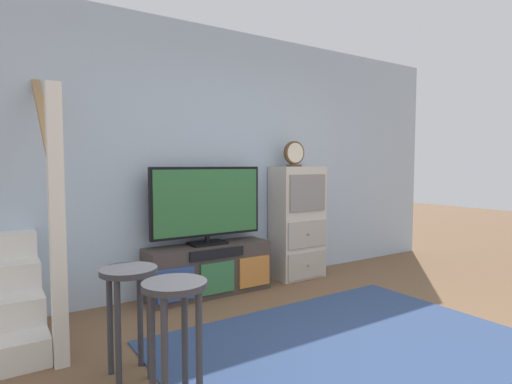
# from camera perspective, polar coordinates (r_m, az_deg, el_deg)

# --- Properties ---
(ground_plane) EXTENTS (20.00, 20.00, 0.00)m
(ground_plane) POSITION_cam_1_polar(r_m,az_deg,el_deg) (2.85, 22.01, -23.44)
(ground_plane) COLOR brown
(back_wall) EXTENTS (6.40, 0.12, 2.70)m
(back_wall) POSITION_cam_1_polar(r_m,az_deg,el_deg) (4.42, -4.73, 4.58)
(back_wall) COLOR #A8BCD1
(back_wall) RESTS_ON ground_plane
(area_rug) EXTENTS (2.60, 1.80, 0.01)m
(area_rug) POSITION_cam_1_polar(r_m,az_deg,el_deg) (3.19, 12.56, -20.05)
(area_rug) COLOR navy
(area_rug) RESTS_ON ground_plane
(media_console) EXTENTS (1.26, 0.38, 0.50)m
(media_console) POSITION_cam_1_polar(r_m,az_deg,el_deg) (4.17, -6.57, -10.66)
(media_console) COLOR #423833
(media_console) RESTS_ON ground_plane
(television) EXTENTS (1.17, 0.22, 0.77)m
(television) POSITION_cam_1_polar(r_m,az_deg,el_deg) (4.08, -6.79, -1.58)
(television) COLOR black
(television) RESTS_ON media_console
(side_cabinet) EXTENTS (0.58, 0.38, 1.27)m
(side_cabinet) POSITION_cam_1_polar(r_m,az_deg,el_deg) (4.71, 5.81, -4.22)
(side_cabinet) COLOR beige
(side_cabinet) RESTS_ON ground_plane
(desk_clock) EXTENTS (0.26, 0.08, 0.28)m
(desk_clock) POSITION_cam_1_polar(r_m,az_deg,el_deg) (4.61, 5.32, 5.30)
(desk_clock) COLOR #4C3823
(desk_clock) RESTS_ON side_cabinet
(bar_stool_near) EXTENTS (0.34, 0.34, 0.68)m
(bar_stool_near) POSITION_cam_1_polar(r_m,az_deg,el_deg) (2.28, -11.20, -16.30)
(bar_stool_near) COLOR #333338
(bar_stool_near) RESTS_ON ground_plane
(bar_stool_far) EXTENTS (0.34, 0.34, 0.67)m
(bar_stool_far) POSITION_cam_1_polar(r_m,az_deg,el_deg) (2.67, -17.22, -13.55)
(bar_stool_far) COLOR #333338
(bar_stool_far) RESTS_ON ground_plane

